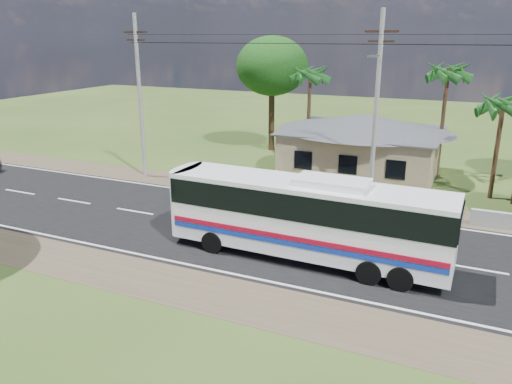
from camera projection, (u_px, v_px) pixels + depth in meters
ground at (282, 236)px, 24.94m from camera, size 120.00×120.00×0.00m
road at (282, 236)px, 24.93m from camera, size 120.00×16.00×0.03m
house at (363, 139)px, 35.06m from camera, size 12.40×10.00×5.00m
utility_poles at (370, 107)px, 27.80m from camera, size 32.80×2.22×11.00m
palm_near at (503, 105)px, 29.09m from camera, size 2.80×2.80×6.70m
palm_mid at (448, 73)px, 33.94m from camera, size 2.80×2.80×8.20m
palm_far at (310, 75)px, 38.41m from camera, size 2.80×2.80×7.70m
tree_behind_house at (272, 66)px, 41.57m from camera, size 6.00×6.00×9.61m
coach_bus at (307, 212)px, 21.80m from camera, size 12.52×2.91×3.87m
motorcycle at (318, 201)px, 28.76m from camera, size 1.96×1.10×0.97m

